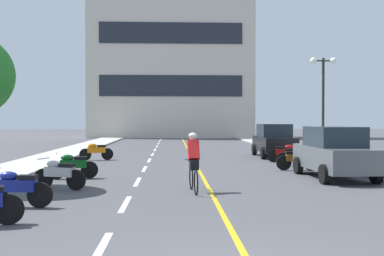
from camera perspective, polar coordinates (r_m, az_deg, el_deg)
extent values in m
plane|color=#47474C|center=(26.45, -0.64, -3.42)|extent=(140.00, 140.00, 0.00)
cube|color=#B7B2A8|center=(30.10, -14.68, -2.79)|extent=(2.40, 72.00, 0.12)
cube|color=#B7B2A8|center=(30.51, 12.83, -2.73)|extent=(2.40, 72.00, 0.12)
cube|color=silver|center=(7.72, -11.26, -14.51)|extent=(0.14, 2.20, 0.01)
cube|color=silver|center=(11.60, -8.21, -9.23)|extent=(0.14, 2.20, 0.01)
cube|color=silver|center=(15.53, -6.74, -6.59)|extent=(0.14, 2.20, 0.01)
cube|color=silver|center=(19.50, -5.87, -5.03)|extent=(0.14, 2.20, 0.01)
cube|color=silver|center=(23.47, -5.30, -3.99)|extent=(0.14, 2.20, 0.01)
cube|color=silver|center=(27.45, -4.89, -3.25)|extent=(0.14, 2.20, 0.01)
cube|color=silver|center=(31.44, -4.59, -2.70)|extent=(0.14, 2.20, 0.01)
cube|color=silver|center=(35.43, -4.35, -2.27)|extent=(0.14, 2.20, 0.01)
cube|color=silver|center=(39.42, -4.17, -1.93)|extent=(0.14, 2.20, 0.01)
cube|color=silver|center=(43.42, -4.01, -1.66)|extent=(0.14, 2.20, 0.01)
cube|color=silver|center=(47.41, -3.89, -1.43)|extent=(0.14, 2.20, 0.01)
cube|color=silver|center=(51.41, -3.78, -1.23)|extent=(0.14, 2.20, 0.01)
cube|color=gold|center=(29.45, -0.34, -2.95)|extent=(0.12, 66.00, 0.01)
cube|color=beige|center=(53.90, -2.59, 9.04)|extent=(18.48, 6.06, 19.08)
cube|color=#1E232D|center=(50.43, -2.59, 5.23)|extent=(15.52, 0.10, 2.29)
cube|color=#1E232D|center=(51.17, -2.60, 11.64)|extent=(15.52, 0.10, 2.29)
cylinder|color=black|center=(26.18, 15.86, 2.55)|extent=(0.14, 0.14, 5.29)
cylinder|color=black|center=(26.37, 15.89, 7.98)|extent=(1.10, 0.08, 0.08)
sphere|color=white|center=(26.20, 14.73, 8.03)|extent=(0.36, 0.36, 0.36)
sphere|color=white|center=(26.55, 17.02, 7.92)|extent=(0.36, 0.36, 0.36)
cylinder|color=black|center=(18.07, 12.96, -4.52)|extent=(0.24, 0.65, 0.64)
cylinder|color=black|center=(18.64, 17.97, -4.38)|extent=(0.24, 0.65, 0.64)
cylinder|color=black|center=(15.43, 16.03, -5.49)|extent=(0.24, 0.65, 0.64)
cylinder|color=black|center=(16.10, 21.74, -5.26)|extent=(0.24, 0.65, 0.64)
cube|color=#4C5156|center=(17.00, 17.10, -3.54)|extent=(1.82, 4.25, 0.80)
cube|color=#1E2833|center=(16.96, 17.11, -1.01)|extent=(1.62, 2.24, 0.70)
cylinder|color=black|center=(27.03, 7.68, -2.65)|extent=(0.23, 0.64, 0.64)
cylinder|color=black|center=(27.37, 11.20, -2.62)|extent=(0.23, 0.64, 0.64)
cylinder|color=black|center=(24.28, 8.79, -3.08)|extent=(0.23, 0.64, 0.64)
cylinder|color=black|center=(24.66, 12.68, -3.03)|extent=(0.23, 0.64, 0.64)
cube|color=black|center=(25.80, 10.07, -1.95)|extent=(1.74, 4.22, 0.80)
cube|color=#1E2833|center=(25.77, 10.08, -0.28)|extent=(1.58, 2.21, 0.70)
cylinder|color=black|center=(9.90, -21.69, -9.33)|extent=(0.60, 0.29, 0.60)
cylinder|color=black|center=(11.50, -18.23, -7.86)|extent=(0.61, 0.16, 0.60)
cube|color=navy|center=(11.68, -20.76, -6.64)|extent=(0.92, 0.37, 0.28)
ellipsoid|color=navy|center=(11.74, -21.66, -5.53)|extent=(0.46, 0.28, 0.22)
cube|color=black|center=(11.56, -19.63, -5.72)|extent=(0.46, 0.28, 0.10)
cylinder|color=black|center=(14.62, -17.83, -5.95)|extent=(0.60, 0.29, 0.60)
cylinder|color=black|center=(14.03, -14.11, -6.22)|extent=(0.60, 0.29, 0.60)
cube|color=#B2B2B7|center=(14.30, -16.01, -5.21)|extent=(0.94, 0.56, 0.28)
ellipsoid|color=#B2B2B7|center=(14.38, -16.69, -4.29)|extent=(0.49, 0.37, 0.22)
cube|color=black|center=(14.14, -15.16, -4.46)|extent=(0.49, 0.37, 0.10)
cylinder|color=silver|center=(14.56, -17.85, -3.60)|extent=(0.23, 0.58, 0.03)
cylinder|color=black|center=(16.71, -16.32, -5.06)|extent=(0.61, 0.21, 0.60)
cylinder|color=black|center=(16.69, -12.53, -5.05)|extent=(0.61, 0.21, 0.60)
cube|color=#0C4C19|center=(16.67, -14.43, -4.31)|extent=(0.94, 0.45, 0.28)
ellipsoid|color=#0C4C19|center=(16.65, -15.12, -3.56)|extent=(0.48, 0.32, 0.22)
cube|color=black|center=(16.65, -13.57, -3.62)|extent=(0.48, 0.32, 0.10)
cylinder|color=silver|center=(16.65, -16.33, -3.01)|extent=(0.15, 0.59, 0.03)
cylinder|color=black|center=(19.41, 14.44, -4.20)|extent=(0.61, 0.14, 0.60)
cylinder|color=black|center=(19.19, 11.24, -4.25)|extent=(0.61, 0.14, 0.60)
cube|color=brown|center=(19.27, 12.85, -3.58)|extent=(0.92, 0.34, 0.28)
ellipsoid|color=brown|center=(19.30, 13.44, -2.92)|extent=(0.45, 0.27, 0.22)
cube|color=black|center=(19.21, 12.12, -2.99)|extent=(0.45, 0.27, 0.10)
cylinder|color=silver|center=(19.37, 14.45, -2.43)|extent=(0.07, 0.60, 0.03)
cylinder|color=black|center=(21.13, 14.13, -3.77)|extent=(0.61, 0.18, 0.60)
cylinder|color=black|center=(20.99, 11.16, -3.79)|extent=(0.61, 0.18, 0.60)
cube|color=#0C4C19|center=(21.03, 12.65, -3.19)|extent=(0.93, 0.40, 0.28)
ellipsoid|color=#0C4C19|center=(21.05, 13.19, -2.59)|extent=(0.47, 0.30, 0.22)
cube|color=black|center=(20.99, 11.98, -2.65)|extent=(0.47, 0.30, 0.10)
cylinder|color=silver|center=(21.09, 14.14, -2.15)|extent=(0.11, 0.60, 0.03)
cylinder|color=black|center=(22.73, 12.79, -3.43)|extent=(0.61, 0.20, 0.60)
cylinder|color=black|center=(22.65, 10.02, -3.43)|extent=(0.61, 0.20, 0.60)
cube|color=maroon|center=(22.67, 11.41, -2.87)|extent=(0.93, 0.43, 0.28)
ellipsoid|color=maroon|center=(22.67, 11.91, -2.32)|extent=(0.47, 0.31, 0.22)
cube|color=black|center=(22.64, 10.78, -2.37)|extent=(0.47, 0.31, 0.10)
cylinder|color=silver|center=(22.70, 12.80, -1.91)|extent=(0.13, 0.60, 0.03)
cylinder|color=black|center=(23.92, -13.02, -3.20)|extent=(0.61, 0.23, 0.60)
cylinder|color=black|center=(24.00, -10.39, -3.18)|extent=(0.61, 0.23, 0.60)
cube|color=orange|center=(23.94, -11.71, -2.67)|extent=(0.94, 0.48, 0.28)
ellipsoid|color=orange|center=(23.91, -12.19, -2.14)|extent=(0.48, 0.33, 0.22)
cube|color=black|center=(23.95, -11.11, -2.18)|extent=(0.48, 0.33, 0.10)
cylinder|color=silver|center=(23.89, -13.03, -1.77)|extent=(0.17, 0.59, 0.03)
torus|color=black|center=(13.79, -0.10, -6.15)|extent=(0.10, 0.72, 0.72)
torus|color=black|center=(12.76, 0.49, -6.74)|extent=(0.10, 0.72, 0.72)
cylinder|color=blue|center=(13.21, 0.20, -5.16)|extent=(0.12, 0.95, 0.04)
cube|color=black|center=(13.04, 0.28, -4.27)|extent=(0.12, 0.21, 0.06)
cylinder|color=blue|center=(13.63, -0.05, -3.91)|extent=(0.42, 0.06, 0.03)
cube|color=black|center=(13.10, 0.26, -4.55)|extent=(0.27, 0.38, 0.28)
cube|color=red|center=(13.21, 0.17, -2.76)|extent=(0.36, 0.48, 0.61)
sphere|color=tan|center=(13.32, 0.10, -1.22)|extent=(0.20, 0.20, 0.20)
ellipsoid|color=white|center=(13.32, 0.10, -0.92)|extent=(0.24, 0.26, 0.16)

